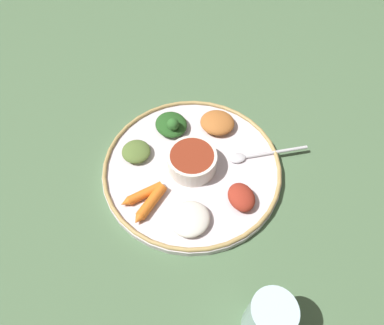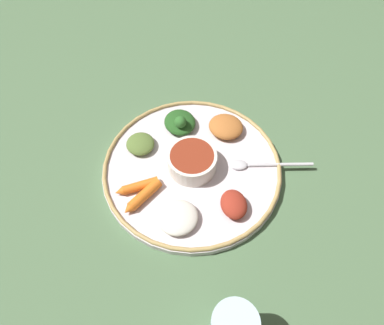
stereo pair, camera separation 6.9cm
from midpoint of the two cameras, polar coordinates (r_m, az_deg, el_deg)
ground_plane at (r=0.71m, az=-2.76°, el=-1.56°), size 2.40×2.40×0.00m
platter at (r=0.70m, az=-2.78°, el=-1.23°), size 0.36×0.36×0.01m
platter_rim at (r=0.70m, az=-2.81°, el=-0.76°), size 0.36×0.36×0.01m
center_bowl at (r=0.68m, az=-2.88°, el=0.10°), size 0.10×0.10×0.04m
spoon at (r=0.71m, az=7.71°, el=0.99°), size 0.11×0.14×0.01m
greens_pile at (r=0.75m, az=-6.02°, el=6.03°), size 0.09×0.10×0.05m
carrot_near_spoon at (r=0.67m, az=-11.07°, el=-5.41°), size 0.08×0.06×0.02m
carrot_outer at (r=0.65m, az=-9.94°, el=-6.91°), size 0.09×0.03×0.02m
mound_beet at (r=0.65m, az=5.08°, el=-5.88°), size 0.08×0.08×0.03m
mound_chickpea at (r=0.75m, az=1.56°, el=6.37°), size 0.08×0.09×0.03m
mound_rice_white at (r=0.63m, az=-3.49°, el=-9.42°), size 0.09×0.09×0.02m
mound_collards at (r=0.72m, az=-11.82°, el=1.58°), size 0.08×0.08×0.02m
drinking_glass at (r=0.56m, az=8.46°, el=-24.31°), size 0.06×0.06×0.11m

